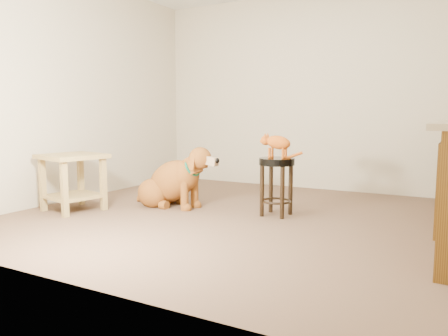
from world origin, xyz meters
The scene contains 6 objects.
floor centered at (0.00, 0.00, 0.00)m, with size 4.50×4.00×0.01m, color brown.
room_shell centered at (0.00, 0.00, 1.68)m, with size 4.54×4.04×2.62m.
padded_stool centered at (0.17, 0.25, 0.41)m, with size 0.35×0.35×0.57m.
side_table centered at (-1.77, -0.56, 0.39)m, with size 0.68×0.68×0.59m.
golden_retriever centered at (-0.97, 0.10, 0.26)m, with size 1.12×0.56×0.71m.
tabby_kitten centered at (0.16, 0.25, 0.72)m, with size 0.43×0.15×0.27m.
Camera 1 is at (1.76, -3.73, 0.99)m, focal length 35.00 mm.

